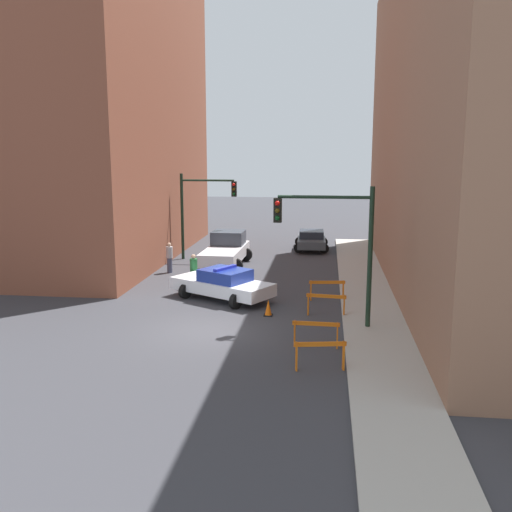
% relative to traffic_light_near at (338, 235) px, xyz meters
% --- Properties ---
extents(ground_plane, '(120.00, 120.00, 0.00)m').
position_rel_traffic_light_near_xyz_m(ground_plane, '(-4.73, -0.90, -3.53)').
color(ground_plane, '#38383D').
extents(sidewalk_right, '(2.40, 44.00, 0.12)m').
position_rel_traffic_light_near_xyz_m(sidewalk_right, '(1.47, -0.90, -3.47)').
color(sidewalk_right, '#B2ADA3').
rests_on(sidewalk_right, ground_plane).
extents(building_corner_left, '(14.00, 20.00, 19.07)m').
position_rel_traffic_light_near_xyz_m(building_corner_left, '(-16.73, 13.10, 6.00)').
color(building_corner_left, brown).
rests_on(building_corner_left, ground_plane).
extents(traffic_light_near, '(3.64, 0.35, 5.20)m').
position_rel_traffic_light_near_xyz_m(traffic_light_near, '(0.00, 0.00, 0.00)').
color(traffic_light_near, black).
rests_on(traffic_light_near, sidewalk_right).
extents(traffic_light_far, '(3.44, 0.35, 5.20)m').
position_rel_traffic_light_near_xyz_m(traffic_light_far, '(-8.03, 12.78, -0.13)').
color(traffic_light_far, black).
rests_on(traffic_light_far, ground_plane).
extents(police_car, '(5.00, 3.94, 1.52)m').
position_rel_traffic_light_near_xyz_m(police_car, '(-4.96, 3.55, -2.81)').
color(police_car, white).
rests_on(police_car, ground_plane).
extents(white_truck, '(2.72, 5.44, 1.90)m').
position_rel_traffic_light_near_xyz_m(white_truck, '(-6.16, 11.08, -2.62)').
color(white_truck, silver).
rests_on(white_truck, ground_plane).
extents(parked_car_near, '(2.36, 4.35, 1.31)m').
position_rel_traffic_light_near_xyz_m(parked_car_near, '(-1.40, 17.06, -2.86)').
color(parked_car_near, '#474C51').
rests_on(parked_car_near, ground_plane).
extents(pedestrian_crossing, '(0.45, 0.45, 1.66)m').
position_rel_traffic_light_near_xyz_m(pedestrian_crossing, '(-6.75, 5.54, -2.67)').
color(pedestrian_crossing, '#382D23').
rests_on(pedestrian_crossing, ground_plane).
extents(pedestrian_corner, '(0.50, 0.50, 1.66)m').
position_rel_traffic_light_near_xyz_m(pedestrian_corner, '(-8.86, 8.78, -2.67)').
color(pedestrian_corner, '#474C66').
rests_on(pedestrian_corner, ground_plane).
extents(barrier_front, '(1.59, 0.41, 0.90)m').
position_rel_traffic_light_near_xyz_m(barrier_front, '(-0.55, -4.26, -2.91)').
color(barrier_front, orange).
rests_on(barrier_front, ground_plane).
extents(barrier_mid, '(1.60, 0.20, 0.90)m').
position_rel_traffic_light_near_xyz_m(barrier_mid, '(-0.71, -2.22, -2.91)').
color(barrier_mid, orange).
rests_on(barrier_mid, ground_plane).
extents(barrier_back, '(1.60, 0.32, 0.90)m').
position_rel_traffic_light_near_xyz_m(barrier_back, '(-0.38, 1.53, -2.91)').
color(barrier_back, orange).
rests_on(barrier_back, ground_plane).
extents(barrier_corner, '(1.59, 0.36, 0.90)m').
position_rel_traffic_light_near_xyz_m(barrier_corner, '(-0.35, 3.97, -2.91)').
color(barrier_corner, orange).
rests_on(barrier_corner, ground_plane).
extents(traffic_cone, '(0.36, 0.36, 0.66)m').
position_rel_traffic_light_near_xyz_m(traffic_cone, '(-2.70, 1.32, -3.21)').
color(traffic_cone, black).
rests_on(traffic_cone, ground_plane).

